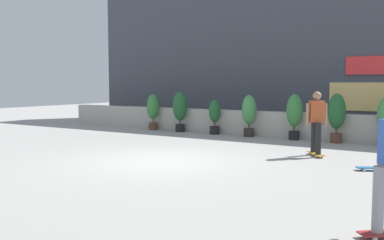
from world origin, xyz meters
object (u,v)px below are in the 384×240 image
potted_plant_2 (214,115)px  potted_plant_4 (294,113)px  skater_far_right (316,120)px  skateboard_near_camera (375,168)px  potted_plant_1 (180,108)px  potted_plant_3 (249,112)px  potted_plant_5 (337,114)px  potted_plant_0 (153,109)px

potted_plant_2 → potted_plant_4: (3.07, -0.00, 0.18)m
skater_far_right → potted_plant_2: bearing=148.2°
potted_plant_2 → skateboard_near_camera: 7.46m
potted_plant_1 → potted_plant_3: potted_plant_1 is taller
skater_far_right → potted_plant_5: bearing=92.7°
potted_plant_5 → skater_far_right: 2.85m
potted_plant_1 → skater_far_right: size_ratio=0.94×
potted_plant_3 → potted_plant_4: bearing=0.0°
potted_plant_4 → skateboard_near_camera: bearing=-52.3°
potted_plant_1 → potted_plant_0: bearing=-180.0°
potted_plant_1 → skater_far_right: skater_far_right is taller
potted_plant_0 → potted_plant_5: bearing=0.0°
potted_plant_4 → potted_plant_5: potted_plant_5 is taller
skater_far_right → skateboard_near_camera: 2.22m
skater_far_right → potted_plant_1: bearing=155.1°
potted_plant_3 → skateboard_near_camera: potted_plant_3 is taller
potted_plant_2 → skater_far_right: skater_far_right is taller
potted_plant_3 → skateboard_near_camera: 6.35m
potted_plant_5 → potted_plant_1: bearing=180.0°
potted_plant_4 → skateboard_near_camera: potted_plant_4 is taller
potted_plant_0 → potted_plant_2: bearing=0.0°
potted_plant_0 → potted_plant_5: size_ratio=0.93×
potted_plant_1 → skateboard_near_camera: 8.82m
potted_plant_2 → skateboard_near_camera: potted_plant_2 is taller
potted_plant_0 → potted_plant_4: 5.96m
potted_plant_1 → potted_plant_5: 6.01m
skateboard_near_camera → potted_plant_5: bearing=113.5°
potted_plant_1 → potted_plant_2: potted_plant_1 is taller
potted_plant_5 → skateboard_near_camera: potted_plant_5 is taller
potted_plant_3 → skateboard_near_camera: (4.81, -4.07, -0.81)m
potted_plant_4 → potted_plant_5: bearing=0.0°
potted_plant_4 → potted_plant_2: bearing=180.0°
potted_plant_1 → potted_plant_2: size_ratio=1.21×
potted_plant_0 → potted_plant_2: 2.89m
potted_plant_2 → potted_plant_3: potted_plant_3 is taller
potted_plant_4 → potted_plant_3: bearing=180.0°
potted_plant_1 → potted_plant_4: bearing=-0.0°
potted_plant_3 → potted_plant_5: bearing=0.0°
skater_far_right → skateboard_near_camera: (1.63, -1.22, -0.88)m
potted_plant_1 → skateboard_near_camera: size_ratio=1.97×
potted_plant_3 → potted_plant_5: 3.05m
skater_far_right → potted_plant_4: bearing=118.0°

